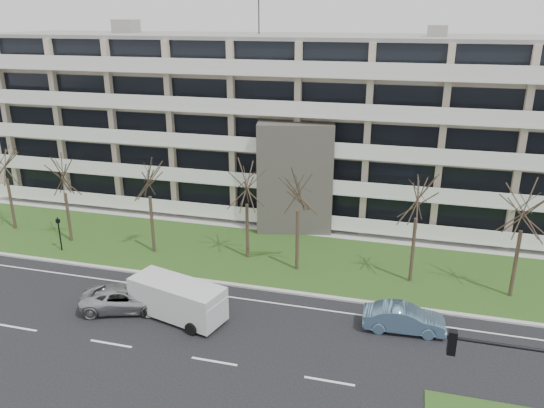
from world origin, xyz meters
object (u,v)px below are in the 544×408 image
(silver_pickup, at_px, (126,298))
(blue_sedan, at_px, (404,319))
(pedestrian_signal, at_px, (59,230))
(traffic_signal, at_px, (538,391))
(white_van, at_px, (178,297))

(silver_pickup, relative_size, blue_sedan, 1.16)
(silver_pickup, xyz_separation_m, pedestrian_signal, (-9.05, 6.27, 0.99))
(blue_sedan, xyz_separation_m, traffic_signal, (4.82, -9.10, 3.18))
(traffic_signal, bearing_deg, silver_pickup, 161.58)
(blue_sedan, xyz_separation_m, pedestrian_signal, (-25.39, 4.25, 0.97))
(silver_pickup, xyz_separation_m, blue_sedan, (16.34, 2.02, 0.02))
(blue_sedan, relative_size, white_van, 0.74)
(blue_sedan, distance_m, pedestrian_signal, 25.76)
(silver_pickup, relative_size, white_van, 0.86)
(silver_pickup, distance_m, pedestrian_signal, 11.05)
(silver_pickup, bearing_deg, white_van, -108.71)
(white_van, bearing_deg, pedestrian_signal, 168.21)
(silver_pickup, distance_m, white_van, 3.56)
(white_van, xyz_separation_m, pedestrian_signal, (-12.56, 6.32, 0.37))
(silver_pickup, relative_size, traffic_signal, 0.87)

